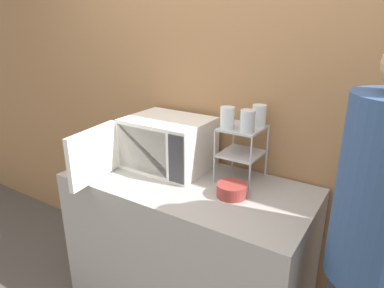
# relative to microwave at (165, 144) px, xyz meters

# --- Properties ---
(wall_back) EXTENTS (8.00, 0.06, 2.60)m
(wall_back) POSITION_rel_microwave_xyz_m (0.23, 0.29, 0.20)
(wall_back) COLOR #9E7047
(wall_back) RESTS_ON ground_plane
(counter) EXTENTS (1.44, 0.70, 0.94)m
(counter) POSITION_rel_microwave_xyz_m (0.23, -0.10, -0.63)
(counter) COLOR #9E9993
(counter) RESTS_ON ground_plane
(microwave) EXTENTS (0.54, 0.79, 0.32)m
(microwave) POSITION_rel_microwave_xyz_m (0.00, 0.00, 0.00)
(microwave) COLOR silver
(microwave) RESTS_ON counter
(dish_rack) EXTENTS (0.23, 0.25, 0.32)m
(dish_rack) POSITION_rel_microwave_xyz_m (0.47, 0.10, 0.07)
(dish_rack) COLOR #B2B2B7
(dish_rack) RESTS_ON counter
(glass_front_left) EXTENTS (0.08, 0.08, 0.12)m
(glass_front_left) POSITION_rel_microwave_xyz_m (0.41, 0.03, 0.22)
(glass_front_left) COLOR silver
(glass_front_left) RESTS_ON dish_rack
(glass_back_right) EXTENTS (0.08, 0.08, 0.12)m
(glass_back_right) POSITION_rel_microwave_xyz_m (0.54, 0.17, 0.22)
(glass_back_right) COLOR silver
(glass_back_right) RESTS_ON dish_rack
(glass_front_right) EXTENTS (0.08, 0.08, 0.12)m
(glass_front_right) POSITION_rel_microwave_xyz_m (0.53, 0.03, 0.22)
(glass_front_right) COLOR silver
(glass_front_right) RESTS_ON dish_rack
(bowl) EXTENTS (0.16, 0.16, 0.07)m
(bowl) POSITION_rel_microwave_xyz_m (0.53, -0.12, -0.13)
(bowl) COLOR maroon
(bowl) RESTS_ON counter
(person) EXTENTS (0.36, 0.36, 1.78)m
(person) POSITION_rel_microwave_xyz_m (1.22, -0.24, -0.10)
(person) COLOR #2D2D33
(person) RESTS_ON ground_plane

